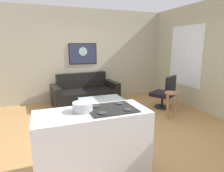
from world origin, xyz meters
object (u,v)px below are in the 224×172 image
(coffee_table, at_px, (101,100))
(mixing_bowl, at_px, (83,107))
(armchair, at_px, (165,92))
(wall_painting, at_px, (83,54))
(bar_stool, at_px, (171,99))
(couch, at_px, (85,94))

(coffee_table, bearing_deg, mixing_bowl, -113.50)
(armchair, relative_size, wall_painting, 1.04)
(coffee_table, xyz_separation_m, bar_stool, (1.48, -0.73, 0.08))
(couch, height_order, bar_stool, couch)
(coffee_table, bearing_deg, couch, 95.87)
(bar_stool, xyz_separation_m, wall_painting, (-1.54, 2.37, 0.96))
(bar_stool, bearing_deg, wall_painting, 122.90)
(bar_stool, bearing_deg, mixing_bowl, -151.59)
(mixing_bowl, bearing_deg, armchair, 35.97)
(armchair, distance_m, wall_painting, 2.72)
(bar_stool, relative_size, wall_painting, 0.75)
(bar_stool, bearing_deg, couch, 129.70)
(coffee_table, bearing_deg, wall_painting, 92.09)
(coffee_table, relative_size, armchair, 1.14)
(couch, height_order, armchair, armchair)
(armchair, bearing_deg, wall_painting, 137.92)
(armchair, bearing_deg, couch, 147.26)
(couch, distance_m, coffee_table, 1.21)
(bar_stool, bearing_deg, coffee_table, 153.82)
(armchair, distance_m, bar_stool, 0.76)
(armchair, height_order, bar_stool, armchair)
(couch, xyz_separation_m, mixing_bowl, (-0.74, -3.19, 0.68))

